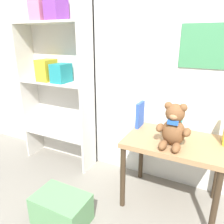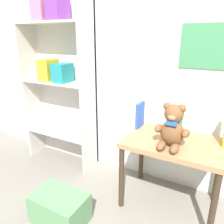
# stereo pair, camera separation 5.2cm
# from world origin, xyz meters

# --- Properties ---
(wall_back) EXTENTS (4.80, 0.07, 2.50)m
(wall_back) POSITION_xyz_m (0.00, 1.50, 1.25)
(wall_back) COLOR silver
(wall_back) RESTS_ON ground_plane
(bookshelf_side) EXTENTS (0.74, 0.25, 1.67)m
(bookshelf_side) POSITION_xyz_m (-1.01, 1.36, 0.93)
(bookshelf_side) COLOR beige
(bookshelf_side) RESTS_ON ground_plane
(display_table) EXTENTS (0.69, 0.47, 0.54)m
(display_table) POSITION_xyz_m (0.17, 1.19, 0.46)
(display_table) COLOR #9E754C
(display_table) RESTS_ON ground_plane
(teddy_bear) EXTENTS (0.23, 0.21, 0.30)m
(teddy_bear) POSITION_xyz_m (0.17, 1.10, 0.68)
(teddy_bear) COLOR brown
(teddy_bear) RESTS_ON display_table
(book_standing_blue) EXTENTS (0.03, 0.13, 0.21)m
(book_standing_blue) POSITION_xyz_m (-0.14, 1.32, 0.65)
(book_standing_blue) COLOR #2D51B7
(book_standing_blue) RESTS_ON display_table
(book_standing_teal) EXTENTS (0.03, 0.11, 0.23)m
(book_standing_teal) POSITION_xyz_m (0.17, 1.31, 0.65)
(book_standing_teal) COLOR teal
(book_standing_teal) RESTS_ON display_table
(storage_bin) EXTENTS (0.38, 0.25, 0.21)m
(storage_bin) POSITION_xyz_m (-0.46, 0.65, 0.10)
(storage_bin) COLOR #568956
(storage_bin) RESTS_ON ground_plane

